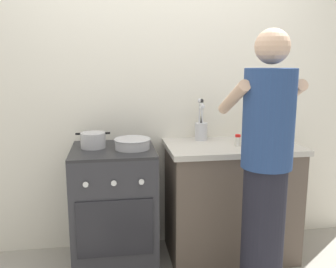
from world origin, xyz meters
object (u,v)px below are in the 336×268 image
spice_bottle (238,140)px  oil_bottle (255,130)px  person (265,173)px  utensil_crock (201,128)px  mixing_bowl (132,143)px  pot (93,140)px  stove_range (115,207)px

spice_bottle → oil_bottle: 0.20m
person → utensil_crock: bearing=103.7°
mixing_bowl → spice_bottle: 0.78m
pot → spice_bottle: bearing=-5.4°
spice_bottle → oil_bottle: size_ratio=0.36×
pot → oil_bottle: (1.23, -0.01, 0.04)m
pot → person: bearing=-32.6°
stove_range → person: (0.90, -0.62, 0.41)m
spice_bottle → oil_bottle: (0.17, 0.09, 0.06)m
pot → oil_bottle: bearing=-0.3°
stove_range → oil_bottle: bearing=2.0°
oil_bottle → stove_range: bearing=-178.0°
spice_bottle → oil_bottle: bearing=29.0°
oil_bottle → person: 0.70m
spice_bottle → person: bearing=-92.3°
person → stove_range: bearing=145.4°
oil_bottle → person: person is taller
stove_range → oil_bottle: 1.22m
stove_range → person: 1.17m
stove_range → utensil_crock: utensil_crock is taller
spice_bottle → person: (-0.02, -0.56, -0.08)m
stove_range → spice_bottle: (0.92, -0.05, 0.49)m
pot → utensil_crock: bearing=9.8°
utensil_crock → oil_bottle: bearing=-21.3°
stove_range → person: bearing=-34.6°
utensil_crock → stove_range: bearing=-164.8°
utensil_crock → person: size_ratio=0.20×
pot → oil_bottle: 1.23m
mixing_bowl → spice_bottle: spice_bottle is taller
pot → mixing_bowl: pot is taller
pot → oil_bottle: oil_bottle is taller
pot → utensil_crock: utensil_crock is taller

